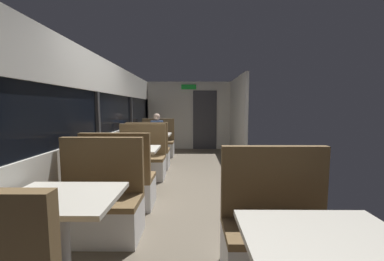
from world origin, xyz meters
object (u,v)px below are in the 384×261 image
(bench_mid_window_facing_end, at_px, (120,185))
(bench_far_window_facing_entry, at_px, (158,145))
(dining_table_near_window, at_px, (62,208))
(dining_table_front_aisle, at_px, (327,256))
(bench_front_aisle_facing_entry, at_px, (279,238))
(seated_passenger, at_px, (157,138))
(bench_mid_window_facing_entry, at_px, (141,162))
(bench_far_window_facing_end, at_px, (149,154))
(dining_table_far_window, at_px, (154,138))
(bench_near_window_facing_entry, at_px, (98,208))
(dining_table_mid_window, at_px, (132,154))

(bench_mid_window_facing_end, relative_size, bench_far_window_facing_entry, 1.00)
(dining_table_near_window, distance_m, bench_mid_window_facing_end, 1.51)
(bench_mid_window_facing_end, distance_m, bench_far_window_facing_entry, 3.58)
(bench_mid_window_facing_end, xyz_separation_m, dining_table_front_aisle, (1.79, -2.08, 0.31))
(bench_front_aisle_facing_entry, xyz_separation_m, seated_passenger, (-1.79, 4.89, 0.21))
(bench_mid_window_facing_entry, bearing_deg, seated_passenger, 90.00)
(bench_mid_window_facing_end, height_order, bench_far_window_facing_end, same)
(bench_far_window_facing_entry, height_order, seated_passenger, seated_passenger)
(dining_table_far_window, bearing_deg, bench_far_window_facing_end, -90.00)
(bench_front_aisle_facing_entry, bearing_deg, bench_mid_window_facing_end, 142.35)
(bench_near_window_facing_entry, bearing_deg, dining_table_far_window, 90.00)
(dining_table_near_window, distance_m, bench_far_window_facing_entry, 5.07)
(dining_table_near_window, xyz_separation_m, dining_table_front_aisle, (1.79, -0.60, 0.00))
(bench_mid_window_facing_end, distance_m, bench_front_aisle_facing_entry, 2.26)
(bench_mid_window_facing_entry, bearing_deg, dining_table_near_window, -90.00)
(dining_table_far_window, xyz_separation_m, bench_front_aisle_facing_entry, (1.79, -4.26, -0.31))
(dining_table_near_window, xyz_separation_m, bench_mid_window_facing_end, (0.00, 1.48, -0.31))
(bench_far_window_facing_end, height_order, seated_passenger, seated_passenger)
(bench_front_aisle_facing_entry, height_order, seated_passenger, seated_passenger)
(bench_mid_window_facing_entry, height_order, dining_table_far_window, bench_mid_window_facing_entry)
(bench_near_window_facing_entry, xyz_separation_m, seated_passenger, (0.00, 4.29, 0.21))
(bench_mid_window_facing_end, height_order, seated_passenger, seated_passenger)
(bench_far_window_facing_end, height_order, dining_table_front_aisle, bench_far_window_facing_end)
(bench_near_window_facing_entry, relative_size, dining_table_far_window, 1.22)
(dining_table_mid_window, xyz_separation_m, bench_far_window_facing_entry, (0.00, 2.88, -0.31))
(bench_far_window_facing_end, bearing_deg, dining_table_mid_window, -90.00)
(dining_table_far_window, height_order, bench_front_aisle_facing_entry, bench_front_aisle_facing_entry)
(dining_table_mid_window, relative_size, bench_far_window_facing_entry, 0.82)
(bench_far_window_facing_entry, distance_m, bench_front_aisle_facing_entry, 5.27)
(bench_far_window_facing_end, bearing_deg, seated_passenger, 90.00)
(bench_mid_window_facing_end, xyz_separation_m, seated_passenger, (0.00, 3.51, 0.21))
(bench_near_window_facing_entry, distance_m, dining_table_far_window, 3.67)
(bench_far_window_facing_entry, bearing_deg, dining_table_front_aisle, -72.45)
(bench_far_window_facing_end, distance_m, dining_table_front_aisle, 4.63)
(dining_table_mid_window, height_order, bench_far_window_facing_end, bench_far_window_facing_end)
(dining_table_front_aisle, bearing_deg, seated_passenger, 107.77)
(dining_table_far_window, height_order, seated_passenger, seated_passenger)
(bench_far_window_facing_end, height_order, bench_far_window_facing_entry, same)
(bench_near_window_facing_entry, bearing_deg, bench_far_window_facing_entry, 90.00)
(bench_far_window_facing_end, bearing_deg, bench_far_window_facing_entry, 90.00)
(dining_table_far_window, height_order, bench_far_window_facing_end, bench_far_window_facing_end)
(dining_table_far_window, height_order, bench_far_window_facing_entry, bench_far_window_facing_entry)
(dining_table_front_aisle, relative_size, seated_passenger, 0.71)
(bench_mid_window_facing_entry, relative_size, seated_passenger, 0.87)
(dining_table_near_window, xyz_separation_m, bench_front_aisle_facing_entry, (1.79, 0.10, -0.31))
(dining_table_far_window, bearing_deg, bench_far_window_facing_entry, 90.00)
(dining_table_far_window, bearing_deg, dining_table_mid_window, -90.00)
(bench_far_window_facing_end, distance_m, bench_far_window_facing_entry, 1.40)
(bench_mid_window_facing_entry, bearing_deg, bench_far_window_facing_end, 90.00)
(dining_table_near_window, distance_m, dining_table_front_aisle, 1.89)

